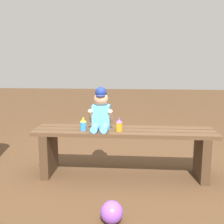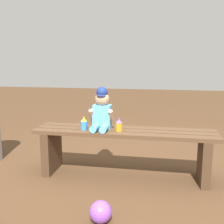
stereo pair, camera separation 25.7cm
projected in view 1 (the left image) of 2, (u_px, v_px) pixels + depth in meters
The scene contains 6 objects.
ground_plane at pixel (124, 175), 2.74m from camera, with size 16.00×16.00×0.00m, color #4C331E.
park_bench at pixel (124, 144), 2.68m from camera, with size 1.73×0.36×0.46m.
child_figure at pixel (101, 111), 2.65m from camera, with size 0.23×0.27×0.40m.
sippy_cup_left at pixel (83, 124), 2.62m from camera, with size 0.06×0.06×0.12m.
sippy_cup_right at pixel (119, 125), 2.59m from camera, with size 0.06×0.06×0.12m.
toy_ball at pixel (112, 212), 1.93m from camera, with size 0.16×0.16×0.16m, color #8C4CCC.
Camera 1 is at (0.09, -2.57, 1.13)m, focal length 44.49 mm.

